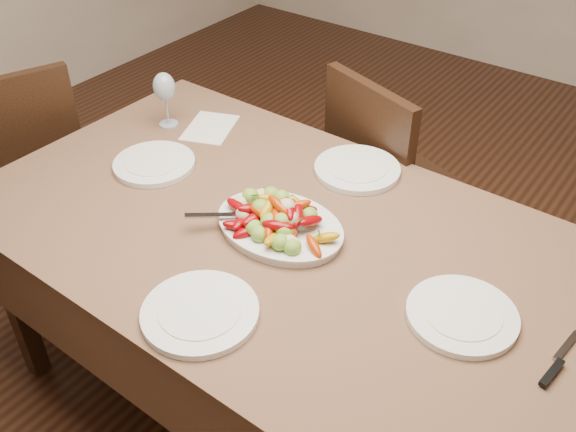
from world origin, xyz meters
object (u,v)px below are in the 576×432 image
Objects in this scene: dining_table at (288,329)px; wine_glass at (166,98)px; chair_left at (22,172)px; plate_far at (357,169)px; plate_near at (200,313)px; serving_platter at (280,228)px; chair_far at (400,188)px; plate_left at (154,164)px; plate_right at (462,316)px.

wine_glass reaches higher than dining_table.
chair_left reaches higher than plate_far.
chair_left is 3.56× the size of plate_far.
plate_far is 0.70m from wine_glass.
wine_glass is (0.58, 0.27, 0.39)m from chair_left.
plate_far is at bearing 91.96° from plate_near.
plate_far is 0.96× the size of plate_near.
chair_left reaches higher than plate_near.
wine_glass reaches higher than serving_platter.
plate_far is at bearing 112.14° from chair_far.
dining_table is at bearing 111.60° from chair_left.
plate_near is 1.36× the size of wine_glass.
chair_left is 0.79m from plate_left.
chair_left is 3.65× the size of plate_right.
plate_left is (-0.52, 0.03, -0.00)m from serving_platter.
wine_glass is (-0.67, 0.25, 0.09)m from serving_platter.
wine_glass is at bearing 125.22° from plate_left.
chair_left is 4.64× the size of wine_glass.
plate_near is (0.04, -0.36, -0.00)m from serving_platter.
dining_table is 6.89× the size of plate_far.
plate_far is at bearing 143.43° from plate_right.
wine_glass is (-0.69, 0.24, 0.48)m from dining_table.
chair_left is 1.36m from plate_far.
serving_platter is at bearing 111.42° from chair_left.
plate_right is at bearing -1.95° from plate_left.
plate_right is 0.94× the size of plate_near.
plate_near is (1.29, -0.34, 0.29)m from chair_left.
plate_near is (0.56, -0.39, 0.00)m from plate_left.
plate_near is at bearing -88.04° from plate_far.
plate_right is (1.05, -0.04, 0.00)m from plate_left.
chair_left reaches higher than plate_right.
plate_left is 0.92× the size of plate_near.
plate_far is (-0.01, 0.38, 0.39)m from dining_table.
chair_far is 4.64× the size of wine_glass.
serving_platter is (-0.02, -0.00, 0.39)m from dining_table.
plate_far is at bearing 33.59° from plate_left.
wine_glass reaches higher than chair_left.
dining_table is 6.61× the size of plate_near.
serving_platter reaches higher than dining_table.
chair_left is 0.75m from wine_glass.
wine_glass is at bearing 160.77° from dining_table.
plate_right is at bearing 110.92° from chair_left.
chair_far is 0.48m from plate_far.
dining_table is 0.67m from plate_left.
dining_table is 7.06× the size of plate_right.
wine_glass is at bearing 139.30° from plate_near.
chair_left reaches higher than dining_table.
plate_left is 1.05m from plate_right.
chair_far is at bearing 142.70° from chair_left.
wine_glass reaches higher than plate_right.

